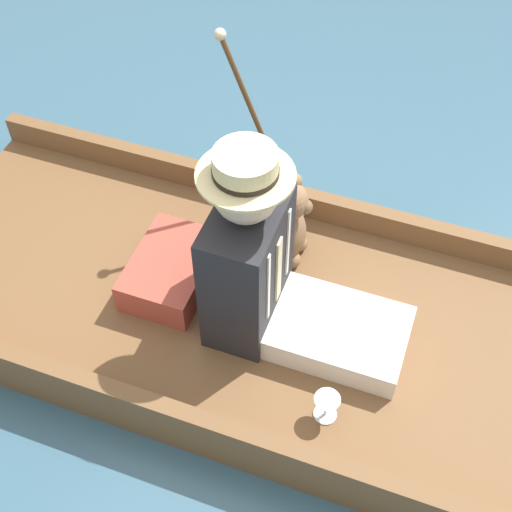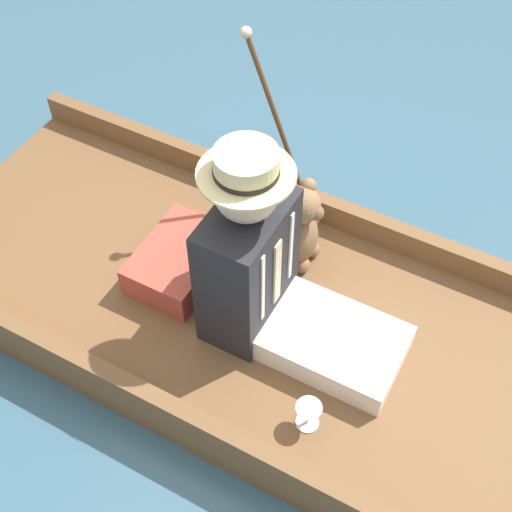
{
  "view_description": "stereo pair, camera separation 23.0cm",
  "coord_description": "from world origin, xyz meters",
  "px_view_note": "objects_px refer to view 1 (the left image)",
  "views": [
    {
      "loc": [
        1.49,
        0.51,
        2.36
      ],
      "look_at": [
        0.04,
        -0.02,
        0.48
      ],
      "focal_mm": 50.0,
      "sensor_mm": 36.0,
      "label": 1
    },
    {
      "loc": [
        1.4,
        0.72,
        2.36
      ],
      "look_at": [
        0.04,
        -0.02,
        0.48
      ],
      "focal_mm": 50.0,
      "sensor_mm": 36.0,
      "label": 2
    }
  ],
  "objects_px": {
    "wine_glass": "(327,403)",
    "walking_cane": "(256,120)",
    "seated_person": "(269,270)",
    "teddy_bear": "(289,224)"
  },
  "relations": [
    {
      "from": "wine_glass",
      "to": "walking_cane",
      "type": "distance_m",
      "value": 1.07
    },
    {
      "from": "seated_person",
      "to": "walking_cane",
      "type": "distance_m",
      "value": 0.6
    },
    {
      "from": "seated_person",
      "to": "wine_glass",
      "type": "xyz_separation_m",
      "value": [
        0.3,
        0.32,
        -0.23
      ]
    },
    {
      "from": "seated_person",
      "to": "walking_cane",
      "type": "bearing_deg",
      "value": -149.02
    },
    {
      "from": "seated_person",
      "to": "teddy_bear",
      "type": "bearing_deg",
      "value": -168.08
    },
    {
      "from": "seated_person",
      "to": "walking_cane",
      "type": "xyz_separation_m",
      "value": [
        -0.52,
        -0.23,
        0.2
      ]
    },
    {
      "from": "seated_person",
      "to": "teddy_bear",
      "type": "height_order",
      "value": "seated_person"
    },
    {
      "from": "wine_glass",
      "to": "seated_person",
      "type": "bearing_deg",
      "value": -133.79
    },
    {
      "from": "seated_person",
      "to": "wine_glass",
      "type": "relative_size",
      "value": 7.42
    },
    {
      "from": "walking_cane",
      "to": "wine_glass",
      "type": "bearing_deg",
      "value": 33.92
    }
  ]
}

